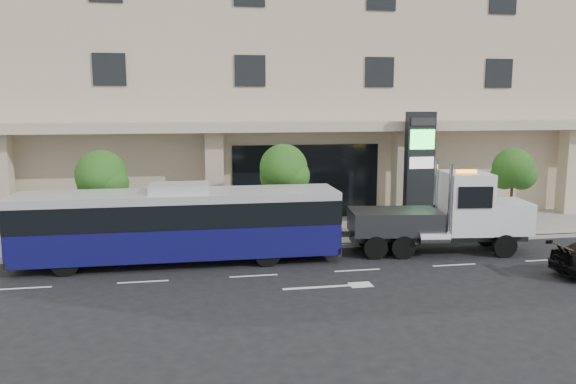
% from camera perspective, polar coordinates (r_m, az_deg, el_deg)
% --- Properties ---
extents(ground, '(120.00, 120.00, 0.00)m').
position_cam_1_polar(ground, '(23.27, 5.95, -6.86)').
color(ground, black).
rests_on(ground, ground).
extents(sidewalk, '(120.00, 6.00, 0.15)m').
position_cam_1_polar(sidewalk, '(27.94, 3.11, -3.98)').
color(sidewalk, gray).
rests_on(sidewalk, ground).
extents(curb, '(120.00, 0.30, 0.15)m').
position_cam_1_polar(curb, '(25.11, 4.69, -5.48)').
color(curb, gray).
rests_on(curb, ground).
extents(convention_center, '(60.00, 17.60, 20.00)m').
position_cam_1_polar(convention_center, '(37.62, -0.51, 14.53)').
color(convention_center, '#C4AF93').
rests_on(convention_center, ground).
extents(tree_left, '(2.27, 2.20, 4.22)m').
position_cam_1_polar(tree_left, '(25.56, -18.37, 1.28)').
color(tree_left, '#422B19').
rests_on(tree_left, sidewalk).
extents(tree_mid, '(2.28, 2.20, 4.38)m').
position_cam_1_polar(tree_mid, '(25.64, -0.40, 2.09)').
color(tree_mid, '#422B19').
rests_on(tree_mid, sidewalk).
extents(tree_right, '(2.10, 2.00, 4.04)m').
position_cam_1_polar(tree_right, '(29.84, 21.93, 1.98)').
color(tree_right, '#422B19').
rests_on(tree_right, sidewalk).
extents(city_bus, '(12.66, 2.78, 3.20)m').
position_cam_1_polar(city_bus, '(22.80, -10.91, -3.10)').
color(city_bus, black).
rests_on(city_bus, ground).
extents(tow_truck, '(8.64, 3.03, 3.91)m').
position_cam_1_polar(tow_truck, '(24.89, 15.84, -2.31)').
color(tow_truck, '#2D3033').
rests_on(tow_truck, ground).
extents(signage_pylon, '(1.45, 0.55, 5.79)m').
position_cam_1_polar(signage_pylon, '(28.85, 13.19, 2.29)').
color(signage_pylon, black).
rests_on(signage_pylon, sidewalk).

